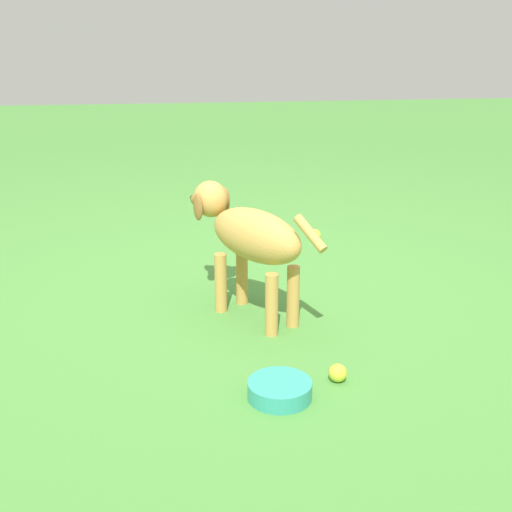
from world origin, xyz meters
TOP-DOWN VIEW (x-y plane):
  - ground at (0.00, 0.00)m, footprint 14.00×14.00m
  - dog at (0.02, 0.12)m, footprint 0.52×0.68m
  - tennis_ball_0 at (-0.46, -0.84)m, footprint 0.07×0.07m
  - tennis_ball_1 at (-0.24, 0.72)m, footprint 0.07×0.07m
  - water_bowl at (-0.02, 0.80)m, footprint 0.22×0.22m

SIDE VIEW (x-z plane):
  - ground at x=0.00m, z-range 0.00..0.00m
  - water_bowl at x=-0.02m, z-range 0.00..0.06m
  - tennis_ball_0 at x=-0.46m, z-range 0.00..0.07m
  - tennis_ball_1 at x=-0.24m, z-range 0.00..0.07m
  - dog at x=0.02m, z-range 0.09..0.64m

